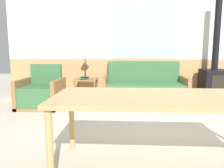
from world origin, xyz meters
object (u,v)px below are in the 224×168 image
Objects in this scene: side_table at (86,82)px; table_lamp at (85,57)px; couch at (144,90)px; wood_stove at (215,78)px; armchair at (41,94)px; dining_table at (167,102)px.

side_table is 0.59m from table_lamp.
wood_stove is at bearing 1.62° from couch.
armchair is 1.32m from table_lamp.
table_lamp reaches higher than side_table.
couch is at bearing 89.03° from dining_table.
table_lamp is 3.35m from dining_table.
couch is 0.86× the size of dining_table.
wood_stove is at bearing -2.10° from table_lamp.
dining_table is 3.37m from wood_stove.
couch reaches higher than side_table.
table_lamp reaches higher than dining_table.
side_table is at bearing 179.62° from wood_stove.
couch is at bearing -6.32° from table_lamp.
armchair is at bearing -142.65° from side_table.
couch is 2.13× the size of armchair.
table_lamp is 0.26× the size of wood_stove.
couch is at bearing -2.70° from side_table.
wood_stove reaches higher than table_lamp.
armchair is (-2.20, -0.58, -0.00)m from couch.
couch is 1.61m from wood_stove.
side_table is 2.94m from wood_stove.
dining_table is at bearing -66.24° from side_table.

